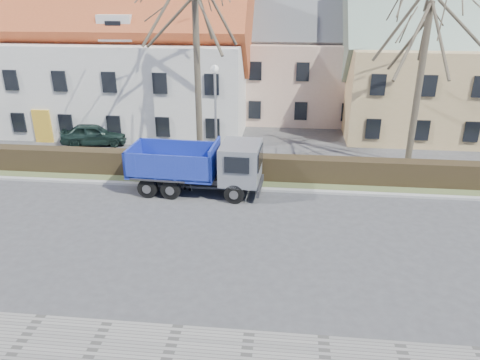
# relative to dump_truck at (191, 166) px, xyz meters

# --- Properties ---
(ground) EXTENTS (120.00, 120.00, 0.00)m
(ground) POSITION_rel_dump_truck_xyz_m (1.62, -4.13, -1.38)
(ground) COLOR #3F3F41
(curb_far) EXTENTS (80.00, 0.30, 0.12)m
(curb_far) POSITION_rel_dump_truck_xyz_m (1.62, 0.47, -1.32)
(curb_far) COLOR #A19F9E
(curb_far) RESTS_ON ground
(grass_strip) EXTENTS (80.00, 3.00, 0.10)m
(grass_strip) POSITION_rel_dump_truck_xyz_m (1.62, 2.07, -1.33)
(grass_strip) COLOR #4D5B33
(grass_strip) RESTS_ON ground
(hedge) EXTENTS (60.00, 0.90, 1.30)m
(hedge) POSITION_rel_dump_truck_xyz_m (1.62, 1.87, -0.73)
(hedge) COLOR black
(hedge) RESTS_ON ground
(building_white) EXTENTS (26.80, 10.80, 9.50)m
(building_white) POSITION_rel_dump_truck_xyz_m (-11.38, 11.87, 3.37)
(building_white) COLOR silver
(building_white) RESTS_ON ground
(building_pink) EXTENTS (10.80, 8.80, 8.00)m
(building_pink) POSITION_rel_dump_truck_xyz_m (5.62, 15.87, 2.62)
(building_pink) COLOR #D5AD96
(building_pink) RESTS_ON ground
(building_yellow) EXTENTS (18.80, 10.80, 8.50)m
(building_yellow) POSITION_rel_dump_truck_xyz_m (17.62, 12.87, 2.87)
(building_yellow) COLOR tan
(building_yellow) RESTS_ON ground
(tree_1) EXTENTS (9.20, 9.20, 12.65)m
(tree_1) POSITION_rel_dump_truck_xyz_m (-0.38, 4.37, 4.94)
(tree_1) COLOR #483F31
(tree_1) RESTS_ON ground
(tree_2) EXTENTS (8.00, 8.00, 11.00)m
(tree_2) POSITION_rel_dump_truck_xyz_m (11.62, 4.37, 4.12)
(tree_2) COLOR #483F31
(tree_2) RESTS_ON ground
(dump_truck) EXTENTS (7.03, 2.90, 2.76)m
(dump_truck) POSITION_rel_dump_truck_xyz_m (0.00, 0.00, 0.00)
(dump_truck) COLOR navy
(dump_truck) RESTS_ON ground
(streetlight) EXTENTS (0.47, 0.47, 6.00)m
(streetlight) POSITION_rel_dump_truck_xyz_m (0.84, 2.87, 1.62)
(streetlight) COLOR #A2A2A2
(streetlight) RESTS_ON ground
(cart_frame) EXTENTS (0.75, 0.56, 0.61)m
(cart_frame) POSITION_rel_dump_truck_xyz_m (-0.44, 0.12, -1.08)
(cart_frame) COLOR silver
(cart_frame) RESTS_ON ground
(parked_car_a) EXTENTS (4.45, 2.41, 1.44)m
(parked_car_a) POSITION_rel_dump_truck_xyz_m (-7.85, 6.74, -0.66)
(parked_car_a) COLOR black
(parked_car_a) RESTS_ON ground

